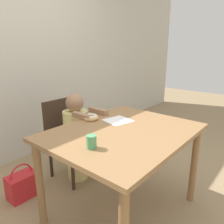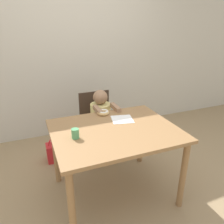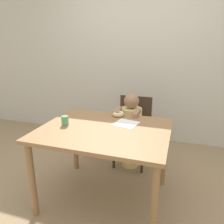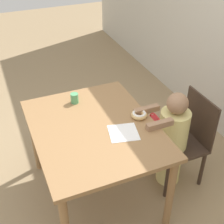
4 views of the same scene
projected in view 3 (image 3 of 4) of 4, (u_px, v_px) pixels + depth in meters
name	position (u px, v px, depth m)	size (l,w,h in m)	color
ground_plane	(105.00, 197.00, 2.28)	(12.00, 12.00, 0.00)	#997F5B
wall_back	(140.00, 62.00, 3.40)	(8.00, 0.05, 2.50)	beige
dining_table	(104.00, 138.00, 2.07)	(1.20, 0.95, 0.77)	olive
chair	(133.00, 130.00, 2.86)	(0.43, 0.44, 0.87)	#38281E
child_figure	(131.00, 131.00, 2.73)	(0.27, 0.47, 0.96)	#E0D17F
donut	(118.00, 114.00, 2.38)	(0.13, 0.13, 0.05)	#DBB270
napkin	(126.00, 123.00, 2.16)	(0.26, 0.26, 0.00)	white
handbag	(94.00, 145.00, 3.16)	(0.28, 0.18, 0.35)	red
cup	(65.00, 121.00, 2.11)	(0.07, 0.07, 0.09)	#519E66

